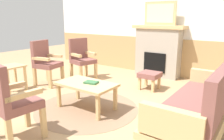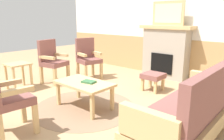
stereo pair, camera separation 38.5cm
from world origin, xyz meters
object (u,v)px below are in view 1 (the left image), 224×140
at_px(fireplace, 158,51).
at_px(coffee_table, 86,86).
at_px(framed_picture, 160,13).
at_px(footstool, 150,76).
at_px(armchair_by_window_left, 82,57).
at_px(couch, 199,108).
at_px(armchair_near_fireplace, 45,61).
at_px(armchair_front_left, 10,99).
at_px(side_table, 11,71).
at_px(book_on_table, 91,82).

bearing_deg(fireplace, coffee_table, -92.06).
bearing_deg(framed_picture, coffee_table, -92.06).
distance_m(footstool, armchair_by_window_left, 1.73).
distance_m(framed_picture, footstool, 1.70).
xyz_separation_m(fireplace, footstool, (0.31, -1.08, -0.37)).
xyz_separation_m(coffee_table, footstool, (0.40, 1.51, -0.10)).
relative_size(couch, footstool, 4.50).
relative_size(couch, armchair_by_window_left, 1.84).
distance_m(framed_picture, armchair_near_fireplace, 2.91).
height_order(armchair_near_fireplace, armchair_front_left, same).
bearing_deg(footstool, armchair_by_window_left, -171.73).
bearing_deg(footstool, armchair_front_left, -100.12).
xyz_separation_m(armchair_near_fireplace, armchair_front_left, (1.55, -1.70, 0.00)).
xyz_separation_m(armchair_by_window_left, armchair_front_left, (1.20, -2.49, 0.00)).
height_order(couch, armchair_near_fireplace, same).
bearing_deg(side_table, armchair_near_fireplace, 82.20).
xyz_separation_m(coffee_table, side_table, (-1.74, -0.27, 0.05)).
relative_size(coffee_table, armchair_front_left, 0.98).
distance_m(book_on_table, armchair_near_fireplace, 1.78).
relative_size(coffee_table, book_on_table, 4.53).
bearing_deg(coffee_table, side_table, -171.27).
height_order(fireplace, armchair_near_fireplace, fireplace).
bearing_deg(armchair_near_fireplace, coffee_table, -16.28).
distance_m(couch, book_on_table, 1.64).
bearing_deg(footstool, framed_picture, 105.99).
distance_m(armchair_near_fireplace, side_table, 0.76).
relative_size(armchair_near_fireplace, armchair_by_window_left, 1.00).
xyz_separation_m(coffee_table, book_on_table, (0.08, 0.03, 0.07)).
xyz_separation_m(fireplace, coffee_table, (-0.09, -2.59, -0.27)).
xyz_separation_m(fireplace, armchair_near_fireplace, (-1.73, -2.11, -0.11)).
bearing_deg(book_on_table, armchair_near_fireplace, 165.48).
bearing_deg(framed_picture, footstool, -74.01).
height_order(fireplace, coffee_table, fireplace).
distance_m(framed_picture, book_on_table, 2.78).
bearing_deg(footstool, armchair_near_fireplace, -153.29).
distance_m(coffee_table, footstool, 1.56).
bearing_deg(armchair_near_fireplace, armchair_by_window_left, 65.77).
distance_m(fireplace, book_on_table, 2.56).
bearing_deg(coffee_table, footstool, 75.02).
distance_m(framed_picture, coffee_table, 2.84).
height_order(coffee_table, footstool, coffee_table).
bearing_deg(couch, fireplace, 123.56).
distance_m(framed_picture, side_table, 3.57).
height_order(fireplace, framed_picture, framed_picture).
distance_m(footstool, side_table, 2.79).
bearing_deg(framed_picture, armchair_near_fireplace, -129.40).
bearing_deg(framed_picture, book_on_table, -90.32).
relative_size(framed_picture, side_table, 1.45).
bearing_deg(framed_picture, side_table, -122.72).
distance_m(book_on_table, footstool, 1.52).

